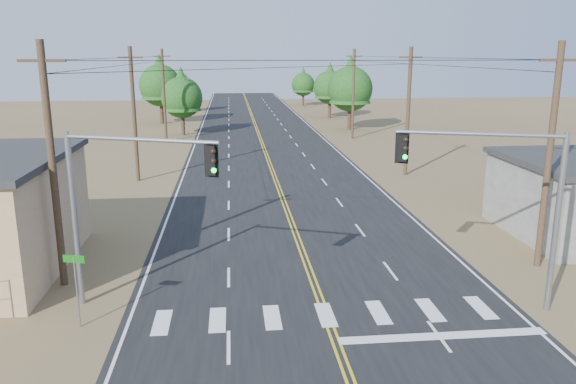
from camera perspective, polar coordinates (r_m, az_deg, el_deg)
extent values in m
cube|color=black|center=(42.12, -1.14, 0.90)|extent=(15.00, 200.00, 0.02)
cylinder|color=gray|center=(23.20, -26.30, -9.69)|extent=(0.06, 0.06, 1.50)
cylinder|color=#4C3826|center=(24.40, -22.79, 2.26)|extent=(0.30, 0.30, 10.00)
cube|color=#4C3826|center=(24.00, -23.74, 12.12)|extent=(1.80, 0.12, 0.12)
cylinder|color=#4C3826|center=(43.72, -15.36, 7.53)|extent=(0.30, 0.30, 10.00)
cube|color=#4C3826|center=(43.50, -15.72, 13.03)|extent=(1.80, 0.12, 0.12)
cylinder|color=#4C3826|center=(63.47, -12.48, 9.52)|extent=(0.30, 0.30, 10.00)
cube|color=#4C3826|center=(63.31, -12.68, 13.31)|extent=(1.80, 0.12, 0.12)
cylinder|color=#4C3826|center=(27.14, 24.98, 3.11)|extent=(0.30, 0.30, 10.00)
cube|color=#4C3826|center=(26.77, 25.91, 11.97)|extent=(1.80, 0.12, 0.12)
cylinder|color=#4C3826|center=(45.31, 12.10, 7.92)|extent=(0.30, 0.30, 10.00)
cube|color=#4C3826|center=(45.09, 12.37, 13.23)|extent=(1.80, 0.12, 0.12)
cylinder|color=#4C3826|center=(64.57, 6.65, 9.82)|extent=(0.30, 0.30, 10.00)
cube|color=#4C3826|center=(64.41, 6.76, 13.55)|extent=(1.80, 0.12, 0.12)
cylinder|color=gray|center=(22.60, -20.81, -3.05)|extent=(0.22, 0.22, 6.46)
cylinder|color=gray|center=(21.93, -21.53, 5.06)|extent=(0.17, 0.17, 0.55)
cylinder|color=gray|center=(20.29, -14.81, 5.19)|extent=(5.57, 2.28, 0.15)
cube|color=black|center=(19.20, -7.74, 3.23)|extent=(0.40, 0.38, 1.02)
sphere|color=black|center=(18.99, -7.61, 4.11)|extent=(0.18, 0.18, 0.18)
sphere|color=black|center=(19.04, -7.58, 3.15)|extent=(0.18, 0.18, 0.18)
sphere|color=#0CE533|center=(19.11, -7.54, 2.20)|extent=(0.18, 0.18, 0.18)
cylinder|color=gray|center=(22.77, 25.57, -3.31)|extent=(0.22, 0.22, 6.53)
cylinder|color=gray|center=(22.11, 26.45, 4.81)|extent=(0.17, 0.17, 0.56)
cylinder|color=gray|center=(21.62, 18.80, 5.60)|extent=(5.64, 2.10, 0.15)
cube|color=black|center=(21.63, 11.58, 4.43)|extent=(0.40, 0.37, 1.03)
sphere|color=black|center=(21.44, 11.89, 5.22)|extent=(0.19, 0.19, 0.19)
sphere|color=black|center=(21.49, 11.85, 4.36)|extent=(0.19, 0.19, 0.19)
sphere|color=#0CE533|center=(21.55, 11.80, 3.51)|extent=(0.19, 0.19, 0.19)
cylinder|color=gray|center=(21.30, -20.64, -9.49)|extent=(0.06, 0.06, 2.67)
cube|color=#0E6410|center=(20.86, -20.93, -6.37)|extent=(0.78, 0.24, 0.27)
cylinder|color=#3F2D1E|center=(68.41, -10.62, 6.91)|extent=(0.43, 0.43, 2.91)
cone|color=#144815|center=(68.06, -10.78, 10.29)|extent=(4.52, 4.52, 5.17)
sphere|color=#144815|center=(68.13, -10.74, 9.41)|extent=(4.85, 4.85, 4.85)
cylinder|color=#3F2D1E|center=(80.44, -12.71, 8.01)|extent=(0.49, 0.49, 3.42)
cone|color=#144815|center=(80.12, -12.90, 11.39)|extent=(5.33, 5.33, 6.09)
sphere|color=#144815|center=(80.17, -12.85, 10.51)|extent=(5.71, 5.71, 5.71)
cylinder|color=#3F2D1E|center=(96.61, -10.25, 8.72)|extent=(0.42, 0.42, 2.30)
cone|color=#144815|center=(96.39, -10.33, 10.61)|extent=(3.58, 3.58, 4.10)
sphere|color=#144815|center=(96.44, -10.31, 10.12)|extent=(3.84, 3.84, 3.84)
cylinder|color=#3F2D1E|center=(72.40, 6.26, 7.62)|extent=(0.48, 0.48, 3.37)
cone|color=#144815|center=(72.04, 6.35, 11.33)|extent=(5.25, 5.25, 6.00)
sphere|color=#144815|center=(72.11, 6.33, 10.36)|extent=(5.62, 5.62, 5.62)
cylinder|color=#3F2D1E|center=(86.02, 4.24, 8.51)|extent=(0.50, 0.50, 2.98)
cone|color=#144815|center=(85.73, 4.29, 11.27)|extent=(4.63, 4.63, 5.30)
sphere|color=#144815|center=(85.79, 4.27, 10.55)|extent=(4.97, 4.97, 4.97)
cylinder|color=#3F2D1E|center=(106.40, 1.54, 9.45)|extent=(0.40, 0.40, 2.56)
cone|color=#144815|center=(106.19, 1.55, 11.37)|extent=(3.98, 3.98, 4.55)
sphere|color=#144815|center=(106.23, 1.55, 10.87)|extent=(4.26, 4.26, 4.26)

